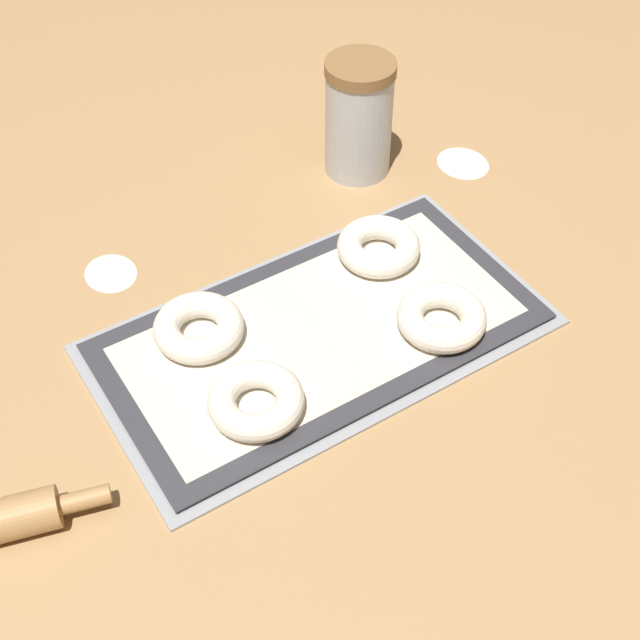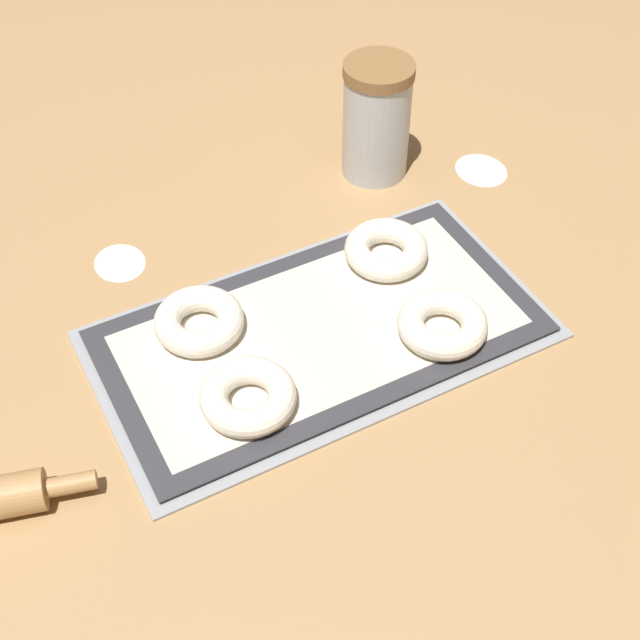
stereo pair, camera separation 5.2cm
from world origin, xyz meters
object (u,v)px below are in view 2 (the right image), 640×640
Objects in this scene: baking_tray at (320,333)px; bagel_front_left at (248,396)px; bagel_back_left at (199,321)px; flour_canister at (376,119)px; bagel_front_right at (442,324)px; bagel_back_right at (386,250)px.

bagel_front_left is at bearing -152.45° from baking_tray.
flour_canister is (0.34, 0.18, 0.06)m from bagel_back_left.
bagel_front_left reaches higher than baking_tray.
bagel_back_left is at bearing 91.51° from bagel_front_left.
bagel_front_left and bagel_back_left have the same top height.
bagel_front_right is at bearing -30.54° from baking_tray.
bagel_back_right is (0.01, 0.14, 0.00)m from bagel_front_right.
bagel_back_left reaches higher than baking_tray.
baking_tray is 0.14m from bagel_front_left.
flour_canister reaches higher than bagel_back_right.
bagel_back_left is (-0.12, 0.06, 0.02)m from baking_tray.
baking_tray is 3.13× the size of flour_canister.
baking_tray is at bearing 27.55° from bagel_front_left.
baking_tray is 0.14m from bagel_back_left.
flour_canister is (0.10, 0.32, 0.06)m from bagel_front_right.
bagel_back_left is (-0.00, 0.13, 0.00)m from bagel_front_left.
flour_canister is (0.22, 0.25, 0.08)m from baking_tray.
bagel_back_right is at bearing 86.62° from bagel_front_right.
baking_tray is 5.00× the size of bagel_back_left.
bagel_front_right is 0.63× the size of flour_canister.
bagel_front_right is at bearing -93.38° from bagel_back_right.
flour_canister reaches higher than baking_tray.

